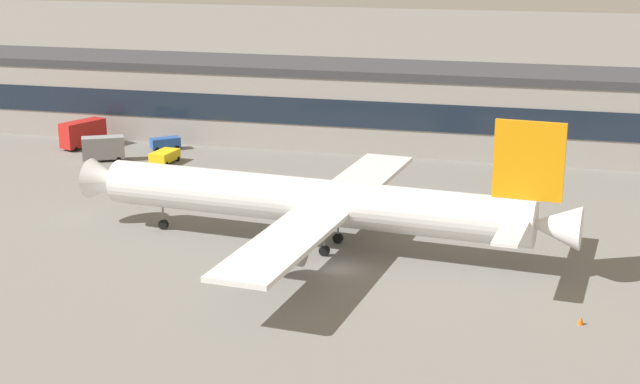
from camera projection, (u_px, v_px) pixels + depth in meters
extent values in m
plane|color=slate|center=(338.00, 269.00, 94.80)|extent=(600.00, 600.00, 0.00)
cube|color=#9E9993|center=(422.00, 111.00, 144.84)|extent=(158.54, 14.81, 11.27)
cube|color=#38383D|center=(424.00, 71.00, 143.13)|extent=(161.71, 15.10, 1.20)
cube|color=#192333|center=(415.00, 117.00, 137.74)|extent=(155.37, 0.16, 4.06)
cylinder|color=white|center=(311.00, 201.00, 99.91)|extent=(47.12, 9.29, 4.83)
cone|color=white|center=(107.00, 180.00, 108.10)|extent=(4.77, 4.99, 4.59)
cone|color=white|center=(553.00, 226.00, 91.64)|extent=(5.71, 4.84, 4.35)
cube|color=orange|center=(529.00, 161.00, 90.81)|extent=(6.78, 1.14, 7.73)
cube|color=white|center=(512.00, 231.00, 87.68)|extent=(3.22, 8.89, 0.30)
cube|color=white|center=(528.00, 201.00, 97.29)|extent=(3.22, 8.89, 0.30)
cube|color=white|center=(282.00, 245.00, 87.67)|extent=(7.99, 21.57, 0.50)
cube|color=white|center=(365.00, 177.00, 111.10)|extent=(7.99, 21.57, 0.50)
cylinder|color=#99999E|center=(285.00, 251.00, 91.33)|extent=(4.22, 3.03, 2.66)
cylinder|color=#99999E|center=(349.00, 198.00, 109.04)|extent=(4.22, 3.03, 2.66)
cylinder|color=black|center=(163.00, 224.00, 107.03)|extent=(1.14, 0.60, 1.10)
cylinder|color=slate|center=(163.00, 211.00, 106.58)|extent=(0.24, 0.24, 2.71)
cylinder|color=black|center=(324.00, 251.00, 98.42)|extent=(1.14, 0.60, 1.10)
cylinder|color=slate|center=(324.00, 236.00, 97.98)|extent=(0.24, 0.24, 2.71)
cylinder|color=black|center=(338.00, 238.00, 102.36)|extent=(1.14, 0.60, 1.10)
cylinder|color=slate|center=(338.00, 224.00, 101.91)|extent=(0.24, 0.24, 2.71)
cube|color=#2651A5|center=(165.00, 143.00, 144.54)|extent=(4.61, 4.26, 1.50)
cube|color=black|center=(157.00, 141.00, 143.97)|extent=(2.30, 2.33, 0.38)
cylinder|color=black|center=(157.00, 149.00, 143.37)|extent=(0.73, 0.68, 0.70)
cylinder|color=black|center=(154.00, 147.00, 144.87)|extent=(0.73, 0.68, 0.70)
cylinder|color=black|center=(177.00, 148.00, 144.62)|extent=(0.73, 0.68, 0.70)
cylinder|color=black|center=(174.00, 145.00, 146.11)|extent=(0.73, 0.68, 0.70)
cube|color=red|center=(83.00, 133.00, 145.70)|extent=(5.18, 7.65, 3.80)
cube|color=black|center=(72.00, 130.00, 143.98)|extent=(3.18, 3.25, 0.95)
cylinder|color=black|center=(76.00, 149.00, 143.61)|extent=(0.55, 0.76, 0.70)
cylinder|color=black|center=(66.00, 147.00, 144.97)|extent=(0.55, 0.76, 0.70)
cylinder|color=black|center=(102.00, 143.00, 147.47)|extent=(0.55, 0.76, 0.70)
cylinder|color=black|center=(92.00, 141.00, 148.83)|extent=(0.55, 0.76, 0.70)
cube|color=yellow|center=(165.00, 156.00, 136.48)|extent=(3.09, 5.04, 1.40)
cube|color=black|center=(169.00, 152.00, 137.59)|extent=(2.55, 1.92, 0.35)
cylinder|color=black|center=(164.00, 157.00, 138.58)|extent=(0.37, 0.73, 0.70)
cylinder|color=black|center=(178.00, 159.00, 137.79)|extent=(0.37, 0.73, 0.70)
cylinder|color=black|center=(152.00, 163.00, 135.55)|extent=(0.37, 0.73, 0.70)
cylinder|color=black|center=(166.00, 164.00, 134.76)|extent=(0.37, 0.73, 0.70)
cube|color=gray|center=(103.00, 148.00, 137.59)|extent=(6.43, 4.91, 3.20)
cube|color=black|center=(91.00, 144.00, 137.05)|extent=(2.89, 2.93, 0.80)
cylinder|color=black|center=(89.00, 161.00, 136.56)|extent=(0.76, 0.59, 0.70)
cylinder|color=black|center=(89.00, 157.00, 138.58)|extent=(0.76, 0.59, 0.70)
cylinder|color=black|center=(119.00, 159.00, 137.48)|extent=(0.76, 0.59, 0.70)
cylinder|color=black|center=(118.00, 156.00, 139.50)|extent=(0.76, 0.59, 0.70)
cone|color=#F2590C|center=(581.00, 321.00, 81.59)|extent=(0.58, 0.58, 0.72)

